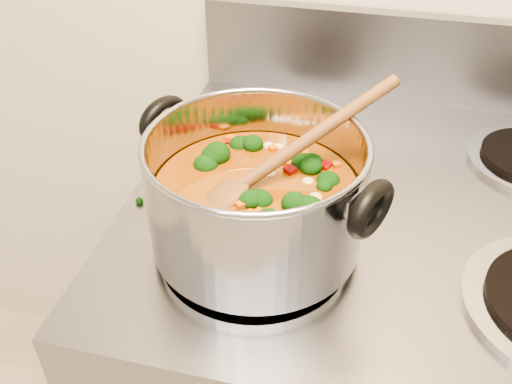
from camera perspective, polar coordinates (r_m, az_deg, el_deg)
stockpot at (r=0.69m, az=0.00°, el=-0.46°), size 0.32×0.27×0.16m
wooden_spoon at (r=0.68m, az=1.28°, el=2.56°), size 0.23×0.21×0.12m
cooktop_crumbs at (r=0.74m, az=1.18°, el=-5.82°), size 0.07×0.36×0.01m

